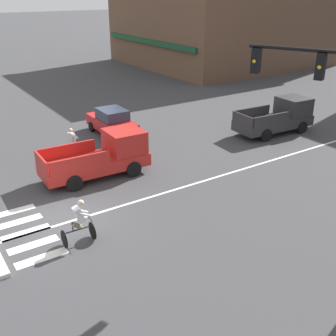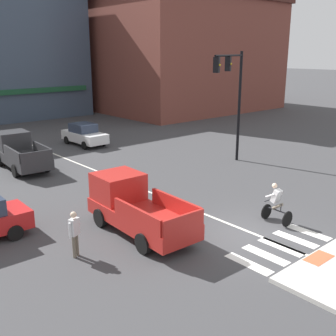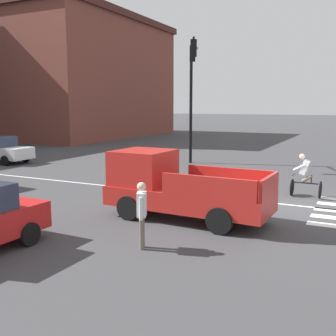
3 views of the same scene
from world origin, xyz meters
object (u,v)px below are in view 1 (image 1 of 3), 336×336
Objects in this scene: pickup_truck_red_westbound_near at (104,156)px; cyclist at (79,221)px; car_red_cross_left at (112,122)px; pedestrian_at_curb_left at (72,141)px; pickup_truck_charcoal_westbound_distant at (279,117)px.

pickup_truck_red_westbound_near reaches higher than cyclist.
car_red_cross_left is 2.47× the size of pedestrian_at_curb_left.
car_red_cross_left is 6.00m from pickup_truck_red_westbound_near.
pedestrian_at_curb_left is at bearing 160.19° from cyclist.
cyclist reaches higher than car_red_cross_left.
pickup_truck_red_westbound_near is 2.93m from pedestrian_at_curb_left.
cyclist is (4.70, -15.25, -0.11)m from pickup_truck_charcoal_westbound_distant.
car_red_cross_left is at bearing 147.95° from cyclist.
pickup_truck_charcoal_westbound_distant is 3.10× the size of cyclist.
pickup_truck_red_westbound_near is at bearing 145.93° from cyclist.
pedestrian_at_curb_left is at bearing -56.66° from car_red_cross_left.
pedestrian_at_curb_left is (-7.75, 2.79, 0.11)m from cyclist.
pickup_truck_charcoal_westbound_distant reaches higher than car_red_cross_left.
pickup_truck_red_westbound_near is at bearing 9.70° from pedestrian_at_curb_left.
car_red_cross_left is 4.19m from pedestrian_at_curb_left.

